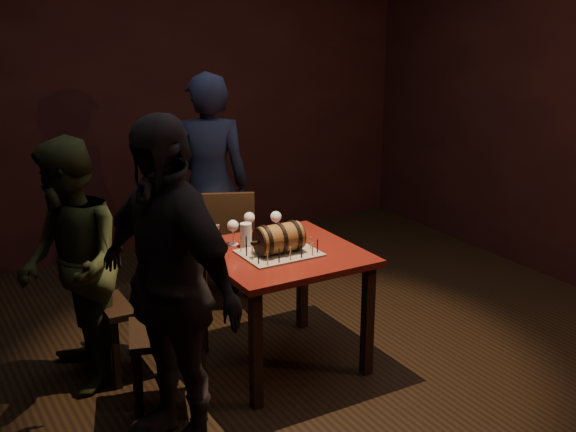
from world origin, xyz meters
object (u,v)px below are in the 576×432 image
(chair_back, at_px, (226,244))
(chair_left_front, at_px, (180,319))
(person_left_front, at_px, (167,287))
(chair_left_rear, at_px, (145,289))
(pint_of_ale, at_px, (246,236))
(person_left_rear, at_px, (70,266))
(person_back, at_px, (209,186))
(barrel_cake, at_px, (279,238))
(pub_table, at_px, (282,268))
(wine_glass_mid, at_px, (249,219))
(wine_glass_right, at_px, (276,218))
(wine_glass_left, at_px, (233,227))

(chair_back, height_order, chair_left_front, same)
(chair_left_front, xyz_separation_m, person_left_front, (-0.18, -0.31, 0.34))
(chair_left_rear, height_order, person_left_front, person_left_front)
(pint_of_ale, distance_m, person_left_rear, 1.05)
(person_back, bearing_deg, chair_back, 104.38)
(barrel_cake, height_order, person_left_rear, person_left_rear)
(pub_table, relative_size, chair_left_front, 0.97)
(pub_table, height_order, wine_glass_mid, wine_glass_mid)
(person_back, bearing_deg, wine_glass_mid, 104.51)
(chair_back, relative_size, person_back, 0.54)
(pub_table, xyz_separation_m, wine_glass_right, (0.12, 0.28, 0.23))
(wine_glass_left, relative_size, chair_left_front, 0.17)
(chair_back, bearing_deg, wine_glass_left, -111.09)
(person_back, height_order, person_left_rear, person_back)
(wine_glass_left, xyz_separation_m, pint_of_ale, (0.05, -0.07, -0.05))
(wine_glass_mid, height_order, person_back, person_back)
(pub_table, distance_m, wine_glass_right, 0.38)
(wine_glass_mid, xyz_separation_m, chair_left_rear, (-0.70, 0.03, -0.34))
(pub_table, relative_size, chair_left_rear, 0.97)
(pint_of_ale, xyz_separation_m, person_left_rear, (-1.02, 0.22, -0.08))
(wine_glass_mid, relative_size, person_left_front, 0.09)
(chair_back, bearing_deg, wine_glass_mid, -98.19)
(wine_glass_right, distance_m, pint_of_ale, 0.29)
(pub_table, bearing_deg, person_back, 85.66)
(pub_table, bearing_deg, pint_of_ale, 130.20)
(wine_glass_mid, distance_m, wine_glass_right, 0.17)
(wine_glass_left, bearing_deg, chair_left_front, -143.57)
(wine_glass_right, height_order, person_back, person_back)
(chair_left_front, bearing_deg, wine_glass_right, 26.22)
(wine_glass_mid, bearing_deg, person_left_rear, 177.50)
(chair_left_front, distance_m, person_left_front, 0.49)
(wine_glass_right, relative_size, person_left_rear, 0.11)
(pint_of_ale, bearing_deg, chair_back, 75.03)
(pub_table, relative_size, barrel_cake, 2.73)
(person_left_front, bearing_deg, chair_back, 128.19)
(wine_glass_mid, bearing_deg, chair_left_front, -144.83)
(pint_of_ale, bearing_deg, wine_glass_mid, 56.99)
(wine_glass_mid, distance_m, pint_of_ale, 0.21)
(wine_glass_mid, relative_size, chair_left_front, 0.17)
(barrel_cake, xyz_separation_m, wine_glass_left, (-0.16, 0.29, 0.02))
(wine_glass_left, distance_m, chair_left_rear, 0.65)
(pub_table, distance_m, chair_left_rear, 0.84)
(barrel_cake, relative_size, person_left_front, 0.19)
(chair_back, bearing_deg, wine_glass_right, -82.11)
(wine_glass_left, bearing_deg, chair_left_rear, 166.55)
(barrel_cake, relative_size, chair_back, 0.35)
(chair_back, bearing_deg, chair_left_front, -127.05)
(person_left_rear, xyz_separation_m, person_left_front, (0.27, -0.84, 0.12))
(wine_glass_mid, xyz_separation_m, person_left_front, (-0.86, -0.79, -0.00))
(wine_glass_left, bearing_deg, person_left_rear, 171.32)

